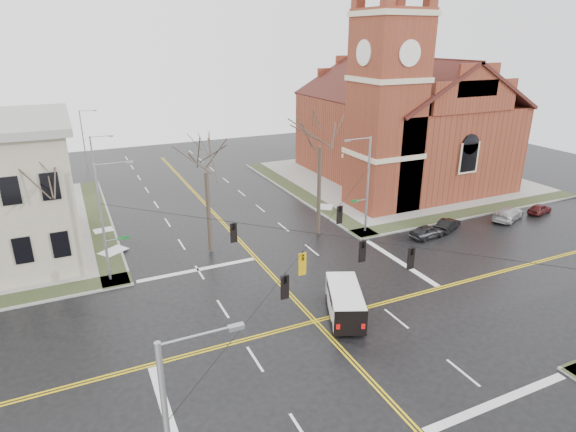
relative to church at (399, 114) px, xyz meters
name	(u,v)px	position (x,y,z in m)	size (l,w,h in m)	color
ground	(315,321)	(-24.76, -24.78, -8.43)	(120.00, 120.00, 0.00)	black
sidewalks	(315,320)	(-24.76, -24.78, -8.36)	(80.00, 80.00, 0.17)	gray
road_markings	(315,321)	(-24.76, -24.78, -8.43)	(100.00, 100.00, 0.01)	gold
church	(399,114)	(0.00, 0.00, 0.00)	(24.28, 27.48, 27.50)	maroon
signal_pole_ne	(366,182)	(-13.44, -13.28, -3.48)	(2.75, 0.22, 9.00)	gray
signal_pole_nw	(105,220)	(-36.09, -13.28, -3.48)	(2.75, 0.22, 9.00)	gray
span_wires	(317,234)	(-24.76, -24.78, -2.23)	(23.02, 23.02, 0.03)	black
traffic_signals	(322,249)	(-24.76, -25.45, -2.98)	(8.21, 8.26, 1.30)	black
streetlight_north_a	(96,171)	(-35.42, 3.22, -3.97)	(2.30, 0.20, 8.00)	gray
streetlight_north_b	(84,137)	(-35.42, 23.22, -3.97)	(2.30, 0.20, 8.00)	gray
cargo_van	(344,299)	(-22.68, -24.92, -7.25)	(3.98, 5.63, 2.01)	white
parked_car_a	(428,232)	(-8.83, -16.85, -7.82)	(1.45, 3.61, 1.23)	black
parked_car_b	(448,225)	(-5.81, -16.20, -7.87)	(1.20, 3.44, 1.13)	black
parked_car_c	(508,213)	(1.75, -16.56, -7.76)	(1.88, 4.62, 1.34)	#B7B7BA
parked_car_d	(540,209)	(6.18, -16.71, -7.89)	(1.29, 3.21, 1.09)	#471414
tree_nw_far	(53,186)	(-39.11, -11.26, -1.08)	(4.00, 4.00, 10.13)	#362E22
tree_nw_near	(206,167)	(-27.80, -11.29, -0.93)	(4.00, 4.00, 10.35)	#362E22
tree_ne	(320,141)	(-17.64, -11.98, 0.49)	(4.00, 4.00, 12.34)	#362E22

